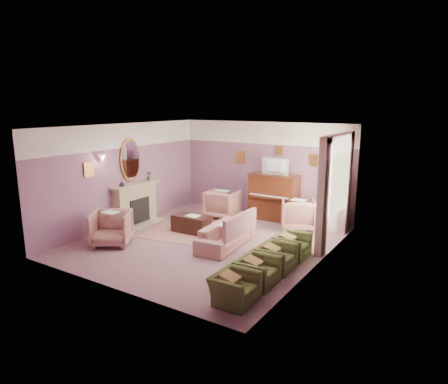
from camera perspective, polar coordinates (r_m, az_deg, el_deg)
The scene contains 48 objects.
floor at distance 9.86m, azimuth -2.38°, elevation -7.12°, with size 5.50×6.00×0.01m, color gray.
ceiling at distance 9.31m, azimuth -2.53°, elevation 9.35°, with size 5.50×6.00×0.01m, color beige.
wall_back at distance 12.03m, azimuth 5.72°, elevation 3.29°, with size 5.50×0.02×2.80m, color slate.
wall_front at distance 7.29m, azimuth -16.01°, elevation -3.15°, with size 5.50×0.02×2.80m, color slate.
wall_left at distance 11.26m, azimuth -14.05°, elevation 2.34°, with size 0.02×6.00×2.80m, color slate.
wall_right at distance 8.27m, azimuth 13.42°, elevation -1.19°, with size 0.02×6.00×2.80m, color slate.
picture_rail_band at distance 11.90m, azimuth 5.81°, elevation 8.39°, with size 5.50×0.01×0.65m, color white.
stripe_panel at distance 9.56m, azimuth 15.80°, elevation -1.51°, with size 0.01×3.00×2.15m, color #AEC3A1.
fireplace_surround at distance 11.46m, azimuth -12.55°, elevation -1.76°, with size 0.30×1.40×1.10m, color tan.
fireplace_inset at distance 11.42m, azimuth -12.16°, elevation -2.56°, with size 0.18×0.72×0.68m, color black.
fire_ember at distance 11.44m, azimuth -11.97°, elevation -3.46°, with size 0.06×0.54×0.10m, color #FF5733.
mantel_shelf at distance 11.31m, azimuth -12.58°, elevation 1.02°, with size 0.40×1.55×0.07m, color tan.
hearth at distance 11.46m, azimuth -11.71°, elevation -4.51°, with size 0.55×1.50×0.02m, color tan.
mirror_frame at distance 11.30m, azimuth -13.25°, elevation 4.47°, with size 0.04×0.72×1.20m, color #C48B41.
mirror_glass at distance 11.28m, azimuth -13.16°, elevation 4.47°, with size 0.01×0.60×1.06m, color silver.
sconce_shade at distance 10.51m, azimuth -17.06°, elevation 4.68°, with size 0.20×0.20×0.16m, color #FFB996.
piano at distance 11.68m, azimuth 7.13°, elevation -0.78°, with size 1.40×0.60×1.30m, color #4B2010.
piano_keyshelf at distance 11.36m, azimuth 6.38°, elevation -0.78°, with size 1.30×0.12×0.06m, color #4B2010.
piano_keys at distance 11.35m, azimuth 6.38°, elevation -0.58°, with size 1.20×0.08×0.02m, color white.
piano_top at distance 11.55m, azimuth 7.21°, elevation 2.41°, with size 1.45×0.65×0.04m, color #4B2010.
television at distance 11.46m, azimuth 7.15°, elevation 3.80°, with size 0.80×0.12×0.48m, color black.
print_back_left at distance 12.33m, azimuth 2.33°, elevation 5.06°, with size 0.30×0.03×0.38m, color #C48B41.
print_back_right at distance 11.34m, azimuth 12.70°, elevation 4.43°, with size 0.26×0.03×0.34m, color #C48B41.
print_back_mid at distance 11.70m, azimuth 7.89°, elevation 5.94°, with size 0.22×0.03×0.26m, color #C48B41.
print_left_wall at distance 10.40m, azimuth -18.75°, elevation 3.03°, with size 0.03×0.28×0.36m, color #C48B41.
window_blind at distance 9.68m, azimuth 16.24°, elevation 2.42°, with size 0.03×1.40×1.80m, color beige.
curtain_left at distance 8.91m, azimuth 13.93°, elevation -0.90°, with size 0.16×0.34×2.60m, color #AC6E7A.
curtain_right at distance 10.64m, azimuth 17.10°, elevation 1.05°, with size 0.16×0.34×2.60m, color #AC6E7A.
pelmet at distance 9.60m, azimuth 16.09°, elevation 7.53°, with size 0.16×2.20×0.16m, color #AC6E7A.
mantel_plant at distance 11.66m, azimuth -10.68°, elevation 2.29°, with size 0.16×0.16×0.28m, color #2C5E30.
mantel_vase at distance 10.94m, azimuth -14.40°, elevation 1.13°, with size 0.16×0.16×0.16m, color white.
area_rug at distance 10.52m, azimuth -4.06°, elevation -5.84°, with size 2.50×1.80×0.01m, color #B27369.
coffee_table at distance 10.54m, azimuth -4.65°, elevation -4.57°, with size 1.00×0.50×0.45m, color black.
table_paper at distance 10.45m, azimuth -4.46°, elevation -3.41°, with size 0.35×0.28×0.01m, color silver.
sofa at distance 9.44m, azimuth 0.22°, elevation -5.64°, with size 0.61×1.83×0.74m, color tan.
sofa_throw at distance 9.18m, azimuth 2.34°, elevation -4.68°, with size 0.09×1.38×0.51m, color #AC6E7A.
floral_armchair_left at distance 11.84m, azimuth -0.26°, elevation -1.48°, with size 0.87×0.87×0.90m, color tan.
floral_armchair_right at distance 10.91m, azimuth 10.54°, elevation -2.92°, with size 0.87×0.87×0.90m, color tan.
floral_armchair_front at distance 9.90m, azimuth -15.82°, elevation -4.76°, with size 0.87×0.87×0.90m, color tan.
olive_chair_a at distance 6.91m, azimuth 1.54°, elevation -12.92°, with size 0.55×0.78×0.68m, color #4B5828.
olive_chair_b at distance 7.57m, azimuth 4.78°, elevation -10.64°, with size 0.55×0.78×0.68m, color #4B5828.
olive_chair_c at distance 8.25m, azimuth 7.45°, elevation -8.70°, with size 0.55×0.78×0.68m, color #4B5828.
olive_chair_d at distance 8.96m, azimuth 9.68°, elevation -7.04°, with size 0.55×0.78×0.68m, color #4B5828.
side_table at distance 11.11m, azimuth 15.34°, elevation -3.42°, with size 0.52×0.52×0.70m, color white.
side_plant_big at distance 10.98m, azimuth 15.49°, elevation -0.81°, with size 0.30×0.30×0.34m, color #2C5E30.
side_plant_small at distance 10.86m, azimuth 15.93°, elevation -1.14°, with size 0.16×0.16×0.28m, color #2C5E30.
palm_pot at distance 11.17m, azimuth 15.11°, elevation -4.28°, with size 0.34×0.34×0.34m, color brown.
palm_plant at distance 10.95m, azimuth 15.37°, elevation 0.18°, with size 0.76×0.76×1.44m, color #2C5E30.
Camera 1 is at (5.31, -7.63, 3.30)m, focal length 32.00 mm.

